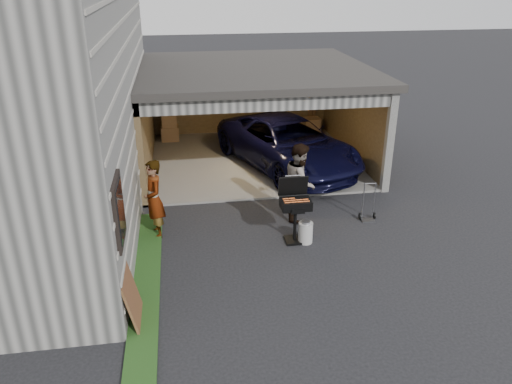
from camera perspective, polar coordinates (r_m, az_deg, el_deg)
ground at (r=9.88m, az=0.91°, el=-9.62°), size 80.00×80.00×0.00m
groundcover_strip at (r=8.99m, az=-12.68°, el=-13.97°), size 0.50×8.00×0.06m
garage at (r=15.47m, az=-0.53°, el=10.59°), size 6.80×6.30×2.90m
minivan at (r=14.82m, az=3.61°, el=5.34°), size 4.10×5.76×1.46m
woman at (r=11.11m, az=-11.58°, el=-0.83°), size 0.59×0.74×1.78m
man at (r=11.75m, az=5.06°, el=1.20°), size 0.91×1.05×1.86m
bbq_grill at (r=10.73m, az=4.50°, el=-1.56°), size 0.64×0.56×1.43m
propane_tank at (r=10.96m, az=5.68°, el=-4.63°), size 0.41×0.41×0.47m
plywood_panel at (r=8.74m, az=-13.95°, el=-11.69°), size 0.24×0.86×0.95m
hand_truck at (r=12.18m, az=12.67°, el=-2.34°), size 0.40×0.31×0.95m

